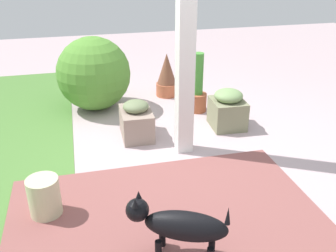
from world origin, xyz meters
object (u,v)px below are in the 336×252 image
stone_planter_mid (136,121)px  round_shrub (94,74)px  dog (179,225)px  terracotta_pot_spiky (167,76)px  terracotta_pot_tall (197,91)px  porch_pillar (186,26)px  stone_planter_nearest (228,109)px  ceramic_urn (44,197)px

stone_planter_mid → round_shrub: 1.03m
dog → stone_planter_mid: bearing=-1.0°
round_shrub → terracotta_pot_spiky: 1.03m
terracotta_pot_spiky → terracotta_pot_tall: bearing=-158.8°
porch_pillar → stone_planter_nearest: bearing=-57.5°
porch_pillar → round_shrub: porch_pillar is taller
porch_pillar → dog: 1.79m
stone_planter_mid → terracotta_pot_tall: (0.53, -0.86, 0.08)m
terracotta_pot_tall → terracotta_pot_spiky: terracotta_pot_tall is taller
porch_pillar → dog: size_ratio=3.82×
porch_pillar → round_shrub: bearing=30.5°
stone_planter_nearest → terracotta_pot_tall: size_ratio=0.61×
stone_planter_nearest → dog: 2.13m
stone_planter_nearest → stone_planter_mid: (0.00, 1.05, -0.03)m
stone_planter_nearest → dog: dog is taller
stone_planter_mid → dog: (-1.83, 0.03, 0.08)m
stone_planter_mid → terracotta_pot_tall: terracotta_pot_tall is taller
porch_pillar → terracotta_pot_spiky: 1.84m
stone_planter_mid → dog: 1.84m
stone_planter_nearest → ceramic_urn: 2.28m
stone_planter_nearest → ceramic_urn: size_ratio=1.39×
ceramic_urn → stone_planter_mid: bearing=-37.9°
stone_planter_mid → ceramic_urn: size_ratio=1.48×
stone_planter_nearest → stone_planter_mid: 1.05m
porch_pillar → stone_planter_mid: (0.41, 0.42, -1.07)m
stone_planter_nearest → terracotta_pot_spiky: (1.15, 0.43, 0.07)m
stone_planter_mid → dog: dog is taller
stone_planter_nearest → terracotta_pot_tall: terracotta_pot_tall is taller
porch_pillar → stone_planter_mid: porch_pillar is taller
stone_planter_nearest → ceramic_urn: bearing=120.7°
round_shrub → terracotta_pot_tall: bearing=-108.1°
porch_pillar → dog: bearing=162.6°
terracotta_pot_spiky → stone_planter_nearest: bearing=-159.4°
round_shrub → porch_pillar: bearing=-149.5°
dog → terracotta_pot_tall: bearing=-20.7°
terracotta_pot_tall → terracotta_pot_spiky: bearing=21.2°
porch_pillar → stone_planter_nearest: 1.28m
stone_planter_mid → ceramic_urn: (-1.17, 0.91, -0.02)m
porch_pillar → stone_planter_nearest: size_ratio=5.54×
porch_pillar → dog: porch_pillar is taller
stone_planter_mid → dog: size_ratio=0.74×
ceramic_urn → stone_planter_nearest: bearing=-59.3°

